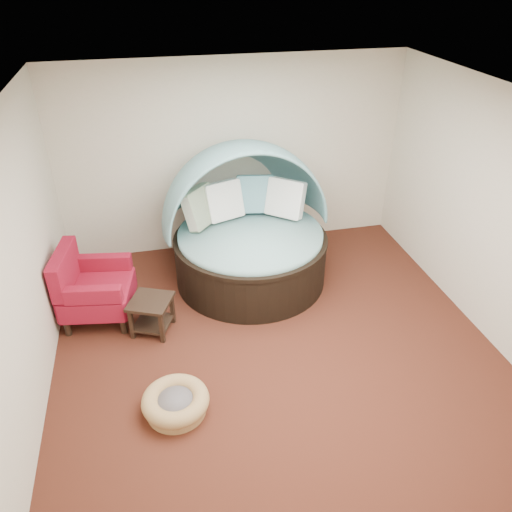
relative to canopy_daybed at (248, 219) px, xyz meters
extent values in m
plane|color=#4D2216|center=(0.00, -1.52, -0.88)|extent=(5.00, 5.00, 0.00)
plane|color=beige|center=(0.00, 0.98, 0.52)|extent=(5.00, 0.00, 5.00)
plane|color=beige|center=(0.00, -4.02, 0.52)|extent=(5.00, 0.00, 5.00)
plane|color=beige|center=(-2.50, -1.52, 0.52)|extent=(0.00, 5.00, 5.00)
plane|color=beige|center=(2.50, -1.52, 0.52)|extent=(0.00, 5.00, 5.00)
plane|color=white|center=(0.00, -1.52, 1.92)|extent=(5.00, 5.00, 0.00)
cylinder|color=black|center=(0.01, -0.12, -0.57)|extent=(2.20, 2.20, 0.63)
cylinder|color=black|center=(0.01, -0.12, -0.23)|extent=(2.23, 2.23, 0.06)
cylinder|color=#7FB3B0|center=(0.01, -0.12, -0.19)|extent=(2.08, 2.08, 0.14)
cube|color=#3C6741|center=(-0.61, 0.19, 0.16)|extent=(0.57, 0.59, 0.55)
cube|color=white|center=(-0.27, 0.32, 0.16)|extent=(0.59, 0.45, 0.55)
cube|color=#6AA8B8|center=(0.21, 0.44, 0.16)|extent=(0.57, 0.39, 0.55)
cube|color=white|center=(0.58, 0.21, 0.16)|extent=(0.59, 0.56, 0.55)
cylinder|color=olive|center=(-1.22, -2.27, -0.84)|extent=(0.74, 0.74, 0.07)
torus|color=olive|center=(-1.22, -2.27, -0.73)|extent=(0.84, 0.84, 0.17)
cylinder|color=#5B575B|center=(-1.22, -2.27, -0.75)|extent=(0.50, 0.50, 0.10)
cylinder|color=black|center=(-2.38, -0.81, -0.78)|extent=(0.09, 0.09, 0.20)
cylinder|color=black|center=(-2.28, -0.16, -0.78)|extent=(0.09, 0.09, 0.20)
cylinder|color=black|center=(-1.73, -0.91, -0.78)|extent=(0.09, 0.09, 0.20)
cylinder|color=black|center=(-1.62, -0.26, -0.78)|extent=(0.09, 0.09, 0.20)
cube|color=maroon|center=(-2.00, -0.54, -0.54)|extent=(0.95, 0.95, 0.29)
cube|color=maroon|center=(-2.33, -0.48, -0.15)|extent=(0.28, 0.84, 0.49)
cube|color=maroon|center=(-2.00, -0.89, -0.29)|extent=(0.67, 0.24, 0.20)
cube|color=maroon|center=(-1.89, -0.20, -0.29)|extent=(0.67, 0.24, 0.20)
cube|color=black|center=(-1.38, -0.95, -0.45)|extent=(0.61, 0.61, 0.04)
cube|color=black|center=(-1.38, -0.95, -0.77)|extent=(0.54, 0.54, 0.03)
cube|color=black|center=(-1.62, -1.05, -0.67)|extent=(0.06, 0.06, 0.41)
cube|color=black|center=(-1.47, -0.70, -0.67)|extent=(0.06, 0.06, 0.41)
cube|color=black|center=(-1.28, -1.19, -0.67)|extent=(0.06, 0.06, 0.41)
cube|color=black|center=(-1.13, -0.85, -0.67)|extent=(0.06, 0.06, 0.41)
camera|label=1|loc=(-1.21, -5.82, 3.07)|focal=35.00mm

